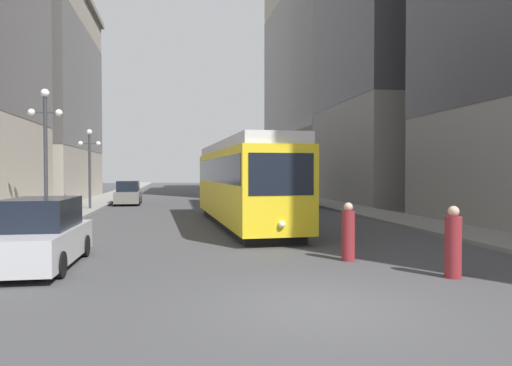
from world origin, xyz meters
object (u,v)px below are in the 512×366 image
Objects in this scene: pedestrian_crossing_near at (348,234)px; lamp_post_left_far at (90,156)px; streetcar at (242,181)px; parked_car_left_mid at (128,194)px; parked_car_left_near at (40,235)px; lamp_post_left_near at (45,137)px; transit_bus at (269,180)px; pedestrian_crossing_far at (453,244)px.

pedestrian_crossing_near is 0.32× the size of lamp_post_left_far.
parked_car_left_mid is (-6.65, 15.09, -1.26)m from streetcar.
parked_car_left_mid is 2.61× the size of pedestrian_crossing_near.
lamp_post_left_far reaches higher than parked_car_left_mid.
pedestrian_crossing_near is at bearing -3.11° from parked_car_left_near.
streetcar is 8.45× the size of pedestrian_crossing_near.
parked_car_left_mid is 6.27m from lamp_post_left_far.
lamp_post_left_near is at bearing -178.35° from streetcar.
pedestrian_crossing_near is 0.28× the size of lamp_post_left_near.
transit_bus is at bearing 45.72° from lamp_post_left_near.
parked_car_left_mid is 2.52× the size of pedestrian_crossing_far.
transit_bus is 23.22m from parked_car_left_near.
streetcar is 16.54m from parked_car_left_mid.
parked_car_left_mid is at bearing 175.99° from pedestrian_crossing_near.
lamp_post_left_far is (-12.38, -2.30, 1.59)m from transit_bus.
pedestrian_crossing_far is at bearing -76.52° from streetcar.
streetcar is at bearing 4.21° from lamp_post_left_near.
lamp_post_left_far is (-8.55, 9.76, 1.44)m from streetcar.
lamp_post_left_far reaches higher than pedestrian_crossing_near.
pedestrian_crossing_far is at bearing -89.14° from transit_bus.
lamp_post_left_near reaches higher than pedestrian_crossing_near.
lamp_post_left_far is (-1.90, -5.33, 2.70)m from parked_car_left_mid.
lamp_post_left_near is (-11.91, 11.05, 3.20)m from pedestrian_crossing_far.
parked_car_left_mid is 0.73× the size of lamp_post_left_near.
streetcar reaches higher than parked_car_left_mid.
pedestrian_crossing_near is at bearing -40.05° from lamp_post_left_near.
pedestrian_crossing_near is 13.76m from lamp_post_left_near.
transit_bus is 21.44m from pedestrian_crossing_near.
transit_bus reaches higher than pedestrian_crossing_near.
parked_car_left_mid is 0.84× the size of lamp_post_left_far.
lamp_post_left_far is (-1.90, 18.39, 2.70)m from parked_car_left_near.
transit_bus is 2.02× the size of lamp_post_left_near.
lamp_post_left_far is at bearing -93.49° from pedestrian_crossing_far.
pedestrian_crossing_far is 24.68m from lamp_post_left_far.
pedestrian_crossing_far reaches higher than pedestrian_crossing_near.
parked_car_left_near is at bearing -49.47° from pedestrian_crossing_far.
streetcar reaches higher than parked_car_left_near.
parked_car_left_near is at bearing -91.33° from parked_car_left_mid.
pedestrian_crossing_near is (1.69, -9.24, -1.33)m from streetcar.
pedestrian_crossing_far is (1.67, -2.44, 0.03)m from pedestrian_crossing_near.
parked_car_left_mid is at bearing 83.11° from lamp_post_left_near.
streetcar is at bearing -67.56° from parked_car_left_mid.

